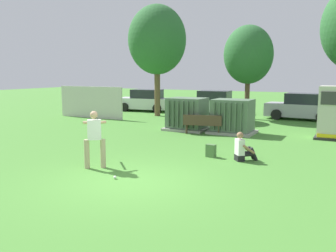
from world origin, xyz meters
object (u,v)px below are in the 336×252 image
Objects in this scene: transformer_west at (187,114)px; parked_car_leftmost at (146,101)px; sports_ball at (115,177)px; parked_car_left_of_center at (213,103)px; generator_enclosure at (336,113)px; parked_car_right_of_center at (302,107)px; park_bench at (202,123)px; backpack at (211,151)px; transformer_mid_west at (232,117)px; batter at (95,136)px; seated_spectator at (243,149)px.

transformer_west and parked_car_leftmost have the same top height.
parked_car_left_of_center reaches higher than sports_ball.
parked_car_right_of_center is (-2.23, 6.31, -0.38)m from generator_enclosure.
park_bench is 4.68m from backpack.
generator_enclosure is at bearing -39.72° from parked_car_left_of_center.
batter is at bearing -102.07° from transformer_mid_west.
generator_enclosure is 2.39× the size of seated_spectator.
park_bench is 8.86m from parked_car_left_of_center.
backpack is 13.50m from parked_car_left_of_center.
transformer_mid_west and parked_car_right_of_center have the same top height.
sports_ball is 0.09× the size of seated_spectator.
seated_spectator is at bearing -53.17° from park_bench.
park_bench reaches higher than sports_ball.
transformer_west is 7.74m from parked_car_left_of_center.
seated_spectator is (4.33, -5.05, -0.41)m from transformer_west.
batter is 4.78m from seated_spectator.
transformer_mid_west is 0.48× the size of parked_car_leftmost.
parked_car_left_of_center is at bearing 140.28° from generator_enclosure.
transformer_west and parked_car_left_of_center have the same top height.
sports_ball is 0.02× the size of parked_car_right_of_center.
parked_car_left_of_center is at bearing 110.55° from backpack.
backpack is 0.10× the size of parked_car_right_of_center.
transformer_mid_west is 0.49× the size of parked_car_right_of_center.
sports_ball is at bearing -93.12° from transformer_mid_west.
seated_spectator is at bearing -49.36° from transformer_west.
parked_car_left_of_center is at bearing 101.65° from sports_ball.
parked_car_leftmost is at bearing 135.06° from park_bench.
sports_ball is (1.25, -0.72, -0.93)m from batter.
generator_enclosure is 1.32× the size of batter.
parked_car_right_of_center is at bearing 109.48° from generator_enclosure.
seated_spectator is 0.22× the size of parked_car_leftmost.
sports_ball is 0.02× the size of parked_car_leftmost.
backpack is 15.54m from parked_car_leftmost.
sports_ball is at bearing -85.11° from park_bench.
transformer_mid_west is 4.77× the size of backpack.
backpack is (2.05, -4.19, -0.32)m from park_bench.
park_bench is at bearing 94.89° from sports_ball.
sports_ball is (0.67, -7.87, -0.49)m from park_bench.
transformer_mid_west is at bearing 86.88° from sports_ball.
parked_car_leftmost is (-8.49, 15.67, 0.71)m from sports_ball.
sports_ball is at bearing -77.96° from transformer_west.
park_bench is 0.42× the size of parked_car_leftmost.
generator_enclosure is (4.43, 0.65, 0.35)m from transformer_mid_west.
batter is (-6.15, -8.72, -0.16)m from generator_enclosure.
generator_enclosure is 25.56× the size of sports_ball.
backpack is at bearing 69.52° from sports_ball.
generator_enclosure reaches higher than parked_car_left_of_center.
parked_car_left_of_center is at bearing 107.67° from park_bench.
generator_enclosure is 0.54× the size of parked_car_right_of_center.
batter reaches higher than transformer_mid_west.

